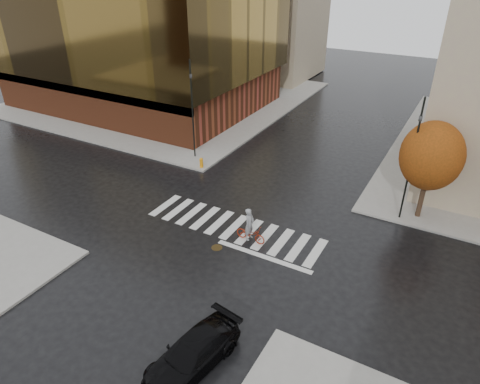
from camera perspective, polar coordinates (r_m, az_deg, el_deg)
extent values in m
plane|color=black|center=(27.03, -1.33, -5.21)|extent=(120.00, 120.00, 0.00)
cube|color=gray|center=(53.79, -9.51, 12.46)|extent=(30.00, 30.00, 0.15)
cube|color=silver|center=(27.38, -0.80, -4.68)|extent=(12.00, 3.00, 0.01)
cube|color=brown|center=(51.66, -12.69, 13.85)|extent=(26.00, 18.00, 4.00)
cube|color=beige|center=(45.34, -20.26, 12.64)|extent=(26.00, 0.40, 1.00)
cube|color=olive|center=(50.22, -13.75, 22.66)|extent=(27.00, 19.00, 12.00)
cylinder|color=black|center=(29.91, 23.07, -0.64)|extent=(0.32, 0.32, 2.80)
ellipsoid|color=#973D0E|center=(28.68, 24.19, 4.42)|extent=(3.80, 3.80, 4.37)
imported|color=black|center=(19.17, -6.35, -20.64)|extent=(2.71, 5.03, 1.39)
imported|color=maroon|center=(25.89, 1.43, -5.58)|extent=(1.97, 0.77, 1.02)
imported|color=gray|center=(25.56, 1.25, -4.30)|extent=(0.53, 0.78, 2.07)
cylinder|color=black|center=(35.29, -6.36, 10.76)|extent=(0.12, 0.12, 8.08)
imported|color=black|center=(34.48, -6.63, 15.38)|extent=(0.23, 0.20, 1.01)
cylinder|color=black|center=(28.16, 21.88, 3.80)|extent=(0.12, 0.12, 8.06)
imported|color=black|center=(27.14, 23.02, 9.36)|extent=(0.23, 0.25, 1.01)
cylinder|color=orange|center=(34.60, -5.18, 3.82)|extent=(0.27, 0.27, 0.69)
sphere|color=orange|center=(34.45, -5.21, 4.34)|extent=(0.30, 0.30, 0.30)
cylinder|color=#423217|center=(25.63, -3.11, -7.41)|extent=(0.72, 0.72, 0.01)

